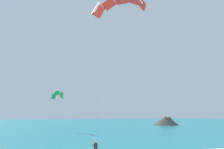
{
  "coord_description": "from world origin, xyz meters",
  "views": [
    {
      "loc": [
        -5.64,
        -9.31,
        4.61
      ],
      "look_at": [
        3.07,
        18.64,
        8.73
      ],
      "focal_mm": 41.65,
      "sensor_mm": 36.0,
      "label": 1
    }
  ],
  "objects": [
    {
      "name": "headland_right",
      "position": [
        35.8,
        65.34,
        1.31
      ],
      "size": [
        9.42,
        10.3,
        2.94
      ],
      "color": "#47423D",
      "rests_on": "ground"
    },
    {
      "name": "sea",
      "position": [
        0.0,
        74.64,
        0.1
      ],
      "size": [
        200.0,
        120.0,
        0.2
      ],
      "primitive_type": "cube",
      "color": "teal",
      "rests_on": "ground"
    },
    {
      "name": "kite_distant",
      "position": [
        0.23,
        50.61,
        8.48
      ],
      "size": [
        2.64,
        5.5,
        2.06
      ],
      "color": "green"
    },
    {
      "name": "kitesurfer",
      "position": [
        0.78,
        16.85,
        0.94
      ],
      "size": [
        0.55,
        0.56,
        1.69
      ],
      "color": "#232328",
      "rests_on": "ground"
    },
    {
      "name": "kite_primary",
      "position": [
        5.05,
        21.51,
        18.7
      ],
      "size": [
        6.91,
        6.79,
        18.68
      ],
      "color": "red"
    }
  ]
}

